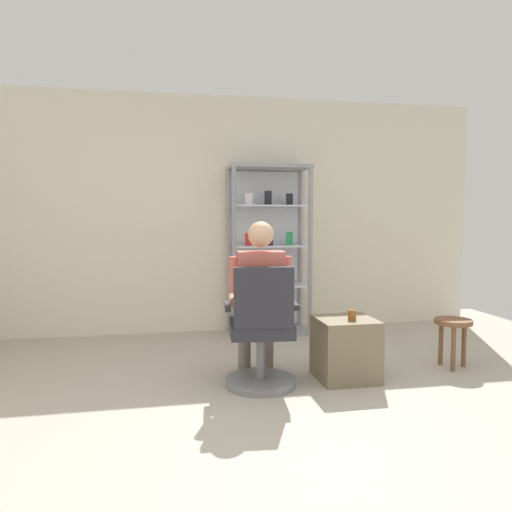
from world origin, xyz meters
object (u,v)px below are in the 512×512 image
at_px(storage_crate, 345,349).
at_px(wooden_stool, 453,329).
at_px(office_chair, 261,338).
at_px(seated_shopkeeper, 259,294).
at_px(tea_glass, 352,315).
at_px(display_cabinet_main, 268,249).

height_order(storage_crate, wooden_stool, storage_crate).
relative_size(office_chair, seated_shopkeeper, 0.74).
xyz_separation_m(seated_shopkeeper, tea_glass, (0.73, -0.15, -0.17)).
distance_m(office_chair, wooden_stool, 1.77).
bearing_deg(storage_crate, seated_shopkeeper, 173.73).
distance_m(display_cabinet_main, wooden_stool, 2.18).
xyz_separation_m(office_chair, tea_glass, (0.74, 0.01, 0.15)).
distance_m(office_chair, seated_shopkeeper, 0.36).
bearing_deg(storage_crate, display_cabinet_main, 98.86).
height_order(tea_glass, wooden_stool, tea_glass).
relative_size(tea_glass, wooden_stool, 0.19).
height_order(storage_crate, tea_glass, tea_glass).
bearing_deg(office_chair, tea_glass, 0.85).
distance_m(seated_shopkeeper, tea_glass, 0.76).
distance_m(storage_crate, wooden_stool, 1.05).
bearing_deg(display_cabinet_main, storage_crate, -81.14).
relative_size(seated_shopkeeper, tea_glass, 15.85).
distance_m(display_cabinet_main, seated_shopkeeper, 1.73).
relative_size(display_cabinet_main, office_chair, 1.98).
distance_m(display_cabinet_main, office_chair, 1.96).
bearing_deg(display_cabinet_main, wooden_stool, -51.25).
relative_size(display_cabinet_main, wooden_stool, 4.41).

